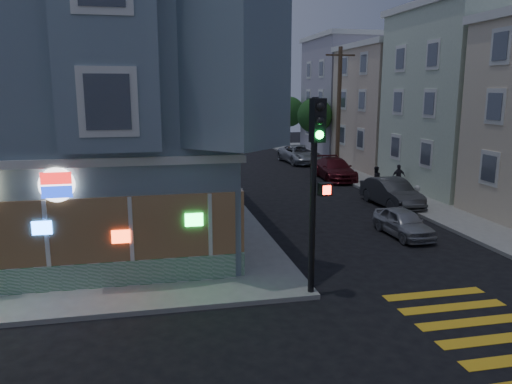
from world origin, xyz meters
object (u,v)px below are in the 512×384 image
object	(u,v)px
pedestrian_b	(399,177)
parked_car_b	(391,193)
parked_car_a	(403,223)
parked_car_c	(335,169)
street_tree_far	(289,112)
parked_car_d	(300,154)
pedestrian_a	(375,179)
fire_hydrant	(417,193)
street_tree_near	(315,116)
utility_pole	(339,108)
traffic_signal	(316,164)

from	to	relation	value
pedestrian_b	parked_car_b	size ratio (longest dim) A/B	0.33
parked_car_a	parked_car_c	world-z (taller)	parked_car_c
street_tree_far	parked_car_d	size ratio (longest dim) A/B	0.98
pedestrian_a	fire_hydrant	world-z (taller)	pedestrian_a
street_tree_near	parked_car_a	xyz separation A→B (m)	(-3.60, -22.48, -3.35)
parked_car_a	fire_hydrant	size ratio (longest dim) A/B	3.85
parked_car_c	parked_car_d	distance (m)	8.19
street_tree_near	parked_car_b	world-z (taller)	street_tree_near
street_tree_far	fire_hydrant	xyz separation A→B (m)	(0.07, -25.15, -3.31)
utility_pole	street_tree_near	xyz separation A→B (m)	(0.20, 6.00, -0.86)
street_tree_far	pedestrian_b	world-z (taller)	street_tree_far
parked_car_b	parked_car_c	xyz separation A→B (m)	(0.00, 8.31, -0.01)
utility_pole	parked_car_a	xyz separation A→B (m)	(-3.40, -16.48, -4.21)
pedestrian_a	parked_car_b	world-z (taller)	pedestrian_a
street_tree_near	parked_car_c	distance (m)	9.65
pedestrian_a	parked_car_b	xyz separation A→B (m)	(-0.60, -3.22, -0.16)
parked_car_a	parked_car_d	world-z (taller)	parked_car_d
traffic_signal	fire_hydrant	bearing A→B (deg)	38.10
street_tree_near	parked_car_d	xyz separation A→B (m)	(-1.52, -0.78, -3.19)
utility_pole	parked_car_a	bearing A→B (deg)	-101.65
pedestrian_a	parked_car_d	world-z (taller)	pedestrian_a
pedestrian_a	pedestrian_b	bearing A→B (deg)	-169.98
utility_pole	fire_hydrant	size ratio (longest dim) A/B	10.05
parked_car_d	utility_pole	bearing A→B (deg)	-79.55
pedestrian_b	parked_car_c	bearing A→B (deg)	-64.61
street_tree_near	pedestrian_b	xyz separation A→B (m)	(0.80, -13.69, -3.03)
parked_car_a	pedestrian_b	bearing A→B (deg)	61.77
utility_pole	street_tree_near	bearing A→B (deg)	88.09
street_tree_far	parked_car_d	distance (m)	9.46
street_tree_near	street_tree_far	distance (m)	8.00
pedestrian_b	fire_hydrant	world-z (taller)	pedestrian_b
pedestrian_b	parked_car_d	size ratio (longest dim) A/B	0.28
fire_hydrant	parked_car_a	bearing A→B (deg)	-124.53
pedestrian_a	parked_car_b	bearing A→B (deg)	77.07
parked_car_c	fire_hydrant	xyz separation A→B (m)	(1.57, -8.17, -0.11)
parked_car_b	traffic_signal	distance (m)	13.58
utility_pole	fire_hydrant	bearing A→B (deg)	-88.61
street_tree_far	parked_car_b	xyz separation A→B (m)	(-1.50, -25.28, -3.20)
pedestrian_b	traffic_signal	size ratio (longest dim) A/B	0.26
fire_hydrant	parked_car_d	bearing A→B (deg)	95.56
parked_car_b	utility_pole	bearing A→B (deg)	81.21
utility_pole	street_tree_far	world-z (taller)	utility_pole
traffic_signal	utility_pole	bearing A→B (deg)	56.77
parked_car_a	street_tree_near	bearing A→B (deg)	79.25
street_tree_near	parked_car_c	bearing A→B (deg)	-99.49
pedestrian_b	parked_car_a	size ratio (longest dim) A/B	0.44
parked_car_a	parked_car_c	xyz separation A→B (m)	(2.10, 13.51, 0.14)
parked_car_c	fire_hydrant	distance (m)	8.32
utility_pole	fire_hydrant	xyz separation A→B (m)	(0.27, -11.15, -4.18)
pedestrian_a	parked_car_a	bearing A→B (deg)	69.85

